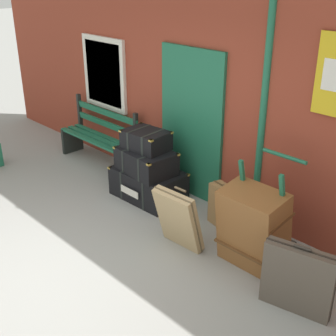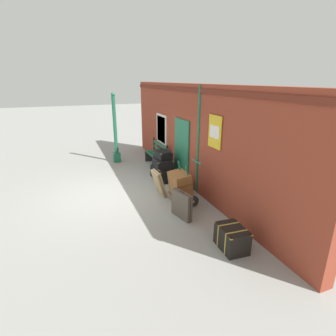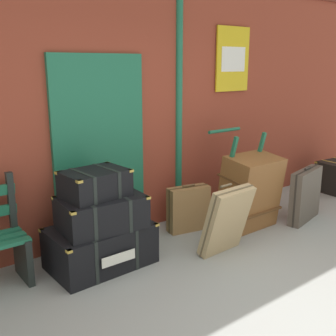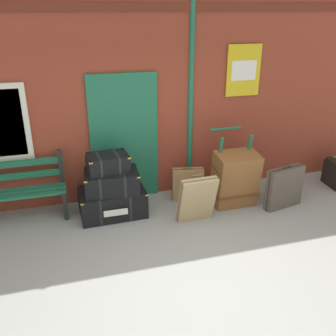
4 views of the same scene
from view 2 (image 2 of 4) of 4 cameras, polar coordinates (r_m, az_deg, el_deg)
name	(u,v)px [view 2 (image 2 of 4)]	position (r m, az deg, el deg)	size (l,w,h in m)	color
ground_plane	(113,194)	(8.29, -11.84, -5.48)	(60.00, 60.00, 0.00)	gray
brick_facade	(190,136)	(8.57, 4.84, 6.91)	(10.40, 0.35, 3.20)	brown
lamp_post	(116,137)	(11.17, -11.21, 6.58)	(0.28, 0.28, 2.83)	#1E6647
platform_bench	(157,155)	(10.55, -2.43, 2.75)	(1.60, 0.43, 1.01)	#1E6647
steamer_trunk_base	(164,173)	(9.22, -0.95, -1.14)	(1.03, 0.70, 0.43)	black
steamer_trunk_middle	(163,163)	(9.08, -1.17, 1.01)	(0.85, 0.60, 0.33)	black
steamer_trunk_top	(163,155)	(9.05, -1.02, 2.86)	(0.64, 0.50, 0.27)	black
porters_trolley	(186,193)	(7.50, 3.93, -5.49)	(0.71, 0.66, 1.18)	black
large_brown_trunk	(180,188)	(7.35, 2.70, -4.32)	(0.70, 0.54, 0.93)	brown
suitcase_charcoal	(183,184)	(8.14, 3.26, -3.45)	(0.54, 0.28, 0.59)	olive
suitcase_oxblood	(182,205)	(6.68, 2.97, -7.94)	(0.69, 0.30, 0.72)	#51473D
suitcase_cream	(159,183)	(7.93, -2.00, -3.21)	(0.57, 0.35, 0.78)	tan
corner_trunk	(232,238)	(5.75, 13.57, -14.46)	(0.72, 0.53, 0.49)	black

